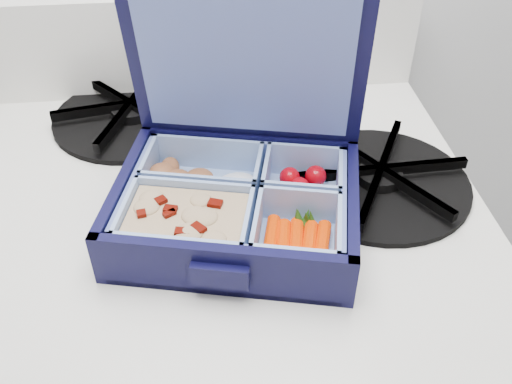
{
  "coord_description": "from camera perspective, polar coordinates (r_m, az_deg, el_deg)",
  "views": [
    {
      "loc": [
        -0.45,
        1.27,
        1.17
      ],
      "look_at": [
        -0.4,
        1.68,
        0.83
      ],
      "focal_mm": 40.0,
      "sensor_mm": 36.0,
      "label": 1
    }
  ],
  "objects": [
    {
      "name": "burner_grate_rear",
      "position": [
        0.71,
        -12.33,
        7.88
      ],
      "size": [
        0.22,
        0.22,
        0.02
      ],
      "primitive_type": "cylinder",
      "rotation": [
        0.0,
        0.0,
        0.18
      ],
      "color": "black",
      "rests_on": "stove"
    },
    {
      "name": "burner_grate",
      "position": [
        0.6,
        12.29,
        1.74
      ],
      "size": [
        0.2,
        0.2,
        0.03
      ],
      "primitive_type": "cylinder",
      "rotation": [
        0.0,
        0.0,
        0.04
      ],
      "color": "black",
      "rests_on": "stove"
    },
    {
      "name": "fork",
      "position": [
        0.66,
        4.55,
        5.49
      ],
      "size": [
        0.16,
        0.14,
        0.01
      ],
      "primitive_type": null,
      "rotation": [
        0.0,
        0.0,
        -0.9
      ],
      "color": "silver",
      "rests_on": "stove"
    },
    {
      "name": "bento_box",
      "position": [
        0.53,
        -1.95,
        -1.39
      ],
      "size": [
        0.25,
        0.22,
        0.05
      ],
      "primitive_type": null,
      "rotation": [
        0.0,
        0.0,
        -0.23
      ],
      "color": "black",
      "rests_on": "stove"
    }
  ]
}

